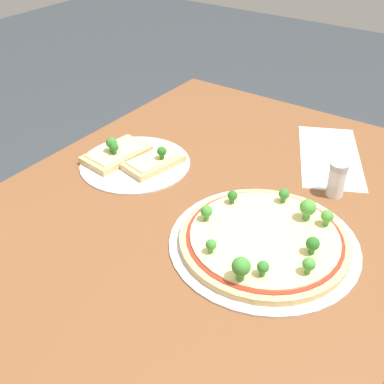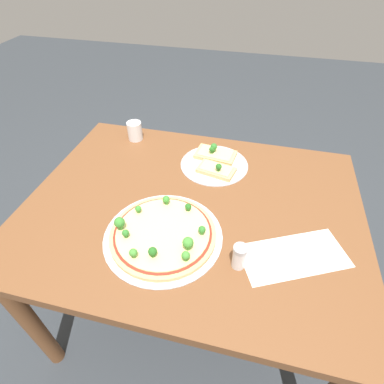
{
  "view_description": "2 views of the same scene",
  "coord_description": "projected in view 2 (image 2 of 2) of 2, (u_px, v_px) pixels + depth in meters",
  "views": [
    {
      "loc": [
        0.73,
        0.46,
        1.33
      ],
      "look_at": [
        0.01,
        -0.04,
        0.73
      ],
      "focal_mm": 45.0,
      "sensor_mm": 36.0,
      "label": 1
    },
    {
      "loc": [
        -0.18,
        0.73,
        1.45
      ],
      "look_at": [
        0.01,
        -0.04,
        0.73
      ],
      "focal_mm": 28.0,
      "sensor_mm": 36.0,
      "label": 2
    }
  ],
  "objects": [
    {
      "name": "ground_plane",
      "position": [
        192.0,
        303.0,
        1.53
      ],
      "size": [
        8.0,
        8.0,
        0.0
      ],
      "primitive_type": "plane",
      "color": "#33383D"
    },
    {
      "name": "condiment_shaker",
      "position": [
        239.0,
        256.0,
        0.84
      ],
      "size": [
        0.04,
        0.04,
        0.08
      ],
      "color": "silver",
      "rests_on": "dining_table"
    },
    {
      "name": "dining_table",
      "position": [
        192.0,
        221.0,
        1.11
      ],
      "size": [
        1.17,
        0.9,
        0.71
      ],
      "color": "brown",
      "rests_on": "ground_plane"
    },
    {
      "name": "paper_menu",
      "position": [
        293.0,
        256.0,
        0.89
      ],
      "size": [
        0.35,
        0.27,
        0.0
      ],
      "primitive_type": "cube",
      "rotation": [
        0.0,
        0.0,
        0.45
      ],
      "color": "white",
      "rests_on": "dining_table"
    },
    {
      "name": "pizza_tray_slice",
      "position": [
        215.0,
        162.0,
        1.22
      ],
      "size": [
        0.27,
        0.27,
        0.06
      ],
      "color": "silver",
      "rests_on": "dining_table"
    },
    {
      "name": "pizza_tray_whole",
      "position": [
        163.0,
        234.0,
        0.94
      ],
      "size": [
        0.38,
        0.38,
        0.07
      ],
      "color": "silver",
      "rests_on": "dining_table"
    },
    {
      "name": "drinking_cup",
      "position": [
        135.0,
        131.0,
        1.34
      ],
      "size": [
        0.06,
        0.06,
        0.08
      ],
      "primitive_type": "cylinder",
      "color": "white",
      "rests_on": "dining_table"
    }
  ]
}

